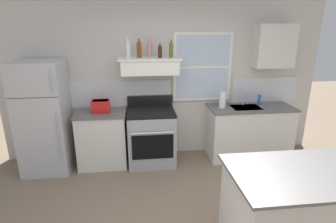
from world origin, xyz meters
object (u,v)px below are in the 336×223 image
at_px(dish_soap_bottle, 259,100).
at_px(bottle_clear_tall, 128,49).
at_px(stove_range, 151,136).
at_px(bottle_amber_wine, 139,50).
at_px(toaster, 101,106).
at_px(kitchen_island, 298,212).
at_px(bottle_olive_oil_square, 171,50).
at_px(bottle_brown_stout, 160,52).
at_px(bottle_rose_pink, 150,49).
at_px(paper_towel_roll, 223,100).
at_px(refrigerator, 44,117).

bearing_deg(dish_soap_bottle, bottle_clear_tall, -177.57).
relative_size(stove_range, bottle_amber_wine, 3.81).
xyz_separation_m(toaster, stove_range, (0.79, -0.03, -0.54)).
bearing_deg(kitchen_island, bottle_olive_oil_square, 114.93).
bearing_deg(bottle_clear_tall, bottle_brown_stout, 1.11).
height_order(bottle_rose_pink, bottle_olive_oil_square, bottle_rose_pink).
height_order(bottle_amber_wine, bottle_olive_oil_square, bottle_amber_wine).
height_order(paper_towel_roll, kitchen_island, paper_towel_roll).
relative_size(bottle_brown_stout, dish_soap_bottle, 1.20).
distance_m(bottle_amber_wine, paper_towel_roll, 1.58).
relative_size(refrigerator, bottle_olive_oil_square, 6.42).
height_order(toaster, kitchen_island, toaster).
height_order(bottle_clear_tall, bottle_amber_wine, bottle_clear_tall).
height_order(toaster, bottle_amber_wine, bottle_amber_wine).
height_order(stove_range, bottle_brown_stout, bottle_brown_stout).
xyz_separation_m(bottle_amber_wine, kitchen_island, (1.49, -2.20, -1.41)).
bearing_deg(bottle_rose_pink, bottle_brown_stout, -33.00).
bearing_deg(paper_towel_roll, toaster, -179.89).
height_order(stove_range, bottle_amber_wine, bottle_amber_wine).
xyz_separation_m(refrigerator, dish_soap_bottle, (3.53, 0.16, 0.13)).
xyz_separation_m(bottle_brown_stout, dish_soap_bottle, (1.72, 0.08, -0.84)).
relative_size(bottle_clear_tall, bottle_brown_stout, 1.51).
bearing_deg(paper_towel_roll, dish_soap_bottle, 8.29).
distance_m(refrigerator, paper_towel_roll, 2.85).
bearing_deg(dish_soap_bottle, paper_towel_roll, -171.71).
distance_m(bottle_clear_tall, dish_soap_bottle, 2.38).
distance_m(bottle_clear_tall, bottle_amber_wine, 0.19).
xyz_separation_m(bottle_clear_tall, bottle_olive_oil_square, (0.66, 0.03, -0.02)).
height_order(bottle_olive_oil_square, kitchen_island, bottle_olive_oil_square).
xyz_separation_m(refrigerator, bottle_rose_pink, (1.66, 0.17, 1.00)).
height_order(bottle_amber_wine, dish_soap_bottle, bottle_amber_wine).
xyz_separation_m(bottle_amber_wine, bottle_olive_oil_square, (0.49, -0.06, -0.01)).
distance_m(bottle_rose_pink, bottle_brown_stout, 0.18).
distance_m(refrigerator, bottle_amber_wine, 1.80).
xyz_separation_m(toaster, dish_soap_bottle, (2.67, 0.10, -0.01)).
bearing_deg(stove_range, paper_towel_roll, 1.79).
distance_m(bottle_clear_tall, kitchen_island, 3.04).
xyz_separation_m(refrigerator, kitchen_island, (2.98, -2.05, -0.41)).
distance_m(refrigerator, dish_soap_bottle, 3.54).
bearing_deg(toaster, stove_range, -2.43).
bearing_deg(dish_soap_bottle, kitchen_island, -104.00).
distance_m(toaster, paper_towel_roll, 1.98).
distance_m(stove_range, bottle_brown_stout, 1.38).
distance_m(stove_range, bottle_rose_pink, 1.42).
distance_m(toaster, bottle_brown_stout, 1.26).
bearing_deg(bottle_clear_tall, bottle_rose_pink, 18.08).
bearing_deg(stove_range, kitchen_island, -57.30).
bearing_deg(toaster, bottle_rose_pink, 8.46).
relative_size(toaster, bottle_brown_stout, 1.38).
xyz_separation_m(stove_range, dish_soap_bottle, (1.88, 0.14, 0.54)).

